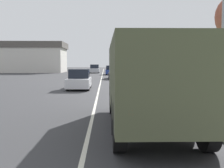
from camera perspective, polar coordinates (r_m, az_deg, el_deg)
The scene contains 10 objects.
ground_plane at distance 35.67m, azimuth -2.19°, elevation 1.00°, with size 180.00×180.00×0.00m, color #38383A.
lane_centre_stripe at distance 35.67m, azimuth -2.19°, elevation 1.00°, with size 0.12×120.00×0.00m.
sidewalk_right at distance 35.88m, azimuth 5.02°, elevation 1.10°, with size 1.80×120.00×0.12m.
grass_strip_right at distance 36.64m, azimuth 11.87°, elevation 1.02°, with size 7.00×120.00×0.02m.
military_truck at distance 8.94m, azimuth 7.43°, elevation 1.13°, with size 2.38×7.45×2.73m.
car_nearest_ahead at distance 22.30m, azimuth -6.67°, elevation 0.78°, with size 1.74×3.99×1.59m.
car_second_ahead at distance 36.38m, azimuth 0.76°, elevation 2.09°, with size 1.88×4.86×1.41m.
car_third_ahead at distance 48.75m, azimuth -0.21°, elevation 2.75°, with size 1.90×4.00×1.59m.
car_fourth_ahead at distance 57.09m, azimuth -3.56°, elevation 3.03°, with size 1.91×4.17×1.71m.
building_distant at distance 64.17m, azimuth -17.68°, elevation 5.20°, with size 18.57×9.85×6.42m.
Camera 1 is at (0.49, 4.40, 2.10)m, focal length 45.00 mm.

